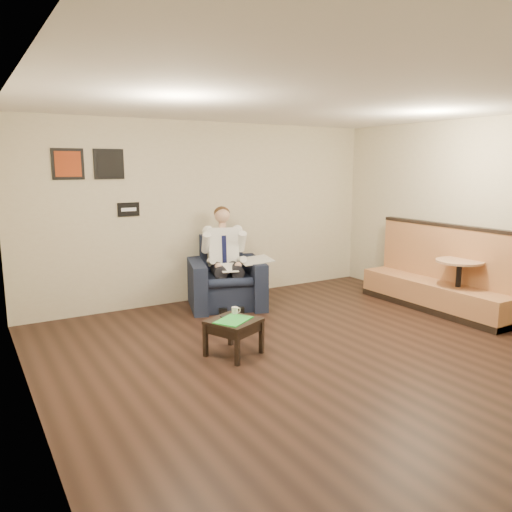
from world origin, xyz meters
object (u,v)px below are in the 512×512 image
coffee_mug (235,311)px  cafe_table (458,288)px  side_table (234,337)px  smartphone (226,316)px  seated_man (227,261)px  armchair (226,272)px  banquette (436,268)px  green_folder (233,320)px

coffee_mug → cafe_table: bearing=-8.1°
side_table → smartphone: size_ratio=3.93×
coffee_mug → cafe_table: size_ratio=0.11×
coffee_mug → smartphone: coffee_mug is taller
seated_man → side_table: (-0.82, -1.72, -0.51)m
armchair → seated_man: 0.24m
side_table → banquette: (3.47, 0.07, 0.42)m
armchair → green_folder: size_ratio=2.61×
green_folder → armchair: bearing=64.9°
seated_man → coffee_mug: size_ratio=16.41×
green_folder → banquette: (3.48, 0.10, 0.20)m
green_folder → banquette: banquette is taller
side_table → smartphone: bearing=96.1°
seated_man → green_folder: 1.96m
seated_man → side_table: seated_man is taller
seated_man → cafe_table: seated_man is taller
side_table → cafe_table: 3.50m
side_table → cafe_table: size_ratio=0.63×
side_table → banquette: bearing=1.2°
green_folder → coffee_mug: (0.13, 0.20, 0.04)m
armchair → banquette: bearing=-16.3°
side_table → smartphone: smartphone is taller
side_table → coffee_mug: 0.32m
banquette → cafe_table: (0.01, -0.39, -0.22)m
armchair → cafe_table: bearing=-21.7°
banquette → cafe_table: size_ratio=3.02×
armchair → coffee_mug: size_ratio=12.37×
seated_man → green_folder: seated_man is taller
coffee_mug → cafe_table: cafe_table is taller
seated_man → cafe_table: size_ratio=1.78×
seated_man → green_folder: bearing=-97.7°
cafe_table → banquette: bearing=91.5°
banquette → cafe_table: banquette is taller
green_folder → cafe_table: cafe_table is taller
armchair → coffee_mug: bearing=-96.2°
seated_man → coffee_mug: bearing=-96.7°
green_folder → cafe_table: (3.49, -0.29, -0.02)m
seated_man → smartphone: 1.80m
seated_man → coffee_mug: 1.72m
armchair → banquette: banquette is taller
armchair → seated_man: (-0.04, -0.13, 0.19)m
cafe_table → green_folder: bearing=175.3°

